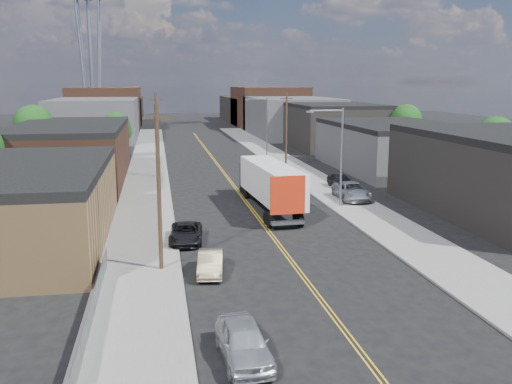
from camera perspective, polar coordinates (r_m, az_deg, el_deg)
name	(u,v)px	position (r m, az deg, el deg)	size (l,w,h in m)	color
ground	(214,159)	(84.63, -4.25, 3.28)	(260.00, 260.00, 0.00)	black
centerline	(226,175)	(69.88, -3.02, 1.67)	(0.32, 120.00, 0.01)	gold
sidewalk_left	(147,177)	(69.39, -10.83, 1.48)	(5.00, 140.00, 0.15)	slate
sidewalk_right	(301,173)	(71.61, 4.55, 1.93)	(5.00, 140.00, 0.15)	slate
warehouse_tan	(18,204)	(43.44, -22.70, -1.13)	(12.00, 22.00, 5.60)	olive
warehouse_brown	(70,153)	(68.64, -18.06, 3.76)	(12.00, 26.00, 6.60)	#45281B
industrial_right_b	(393,146)	(76.21, 13.57, 4.46)	(14.00, 24.00, 6.10)	#323234
industrial_right_c	(333,126)	(100.42, 7.69, 6.59)	(14.00, 22.00, 7.60)	black
skyline_left_a	(96,119)	(119.28, -15.68, 7.06)	(16.00, 30.00, 8.00)	#323234
skyline_right_a	(291,117)	(122.01, 3.52, 7.52)	(16.00, 30.00, 8.00)	#323234
skyline_left_b	(106,108)	(144.09, -14.74, 8.10)	(16.00, 26.00, 10.00)	#45281B
skyline_right_b	(268,107)	(146.36, 1.23, 8.50)	(16.00, 26.00, 10.00)	#45281B
skyline_left_c	(113,110)	(164.08, -14.15, 7.91)	(16.00, 40.00, 7.00)	black
skyline_right_c	(255,109)	(166.07, -0.11, 8.27)	(16.00, 40.00, 7.00)	black
streetlight_near	(337,150)	(51.34, 8.14, 4.21)	(3.39, 0.25, 9.00)	gray
streetlight_far	(264,123)	(85.17, 0.83, 6.96)	(3.39, 0.25, 9.00)	gray
utility_pole_left_near	(159,188)	(34.03, -9.69, 0.44)	(1.60, 0.26, 10.00)	black
utility_pole_left_far	(157,135)	(68.75, -9.89, 5.68)	(1.60, 0.26, 10.00)	black
utility_pole_right	(286,130)	(73.59, 3.04, 6.17)	(1.60, 0.26, 10.00)	black
chainlink_fence	(94,305)	(29.16, -15.93, -10.79)	(0.05, 16.00, 1.22)	slate
tree_left_mid	(34,127)	(80.24, -21.30, 6.08)	(5.10, 5.04, 8.37)	black
tree_left_far	(117,129)	(85.92, -13.77, 6.17)	(4.35, 4.20, 6.97)	black
tree_right_near	(496,139)	(71.02, 22.86, 4.94)	(4.60, 4.48, 7.44)	black
tree_right_far	(406,122)	(92.04, 14.80, 6.80)	(4.85, 4.76, 7.91)	black
semi_truck	(268,182)	(51.32, 1.17, 1.03)	(3.56, 16.31, 4.24)	silver
car_left_a	(244,342)	(24.10, -1.26, -14.74)	(1.90, 4.72, 1.61)	silver
car_left_b	(210,263)	(34.20, -4.59, -7.09)	(1.44, 4.12, 1.36)	#9B8766
car_left_c	(186,233)	(40.90, -7.02, -4.11)	(2.27, 4.91, 1.37)	black
car_right_lot_a	(352,191)	(55.35, 9.58, 0.10)	(2.74, 5.95, 1.65)	#9A9D9F
car_right_lot_c	(341,181)	(61.48, 8.47, 1.14)	(1.79, 4.44, 1.51)	black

